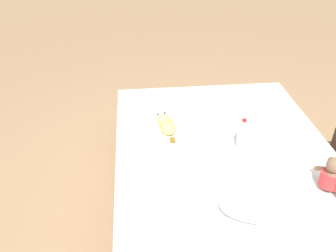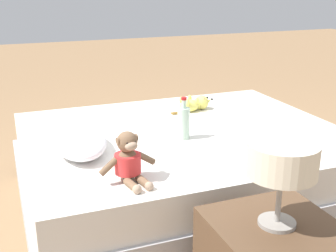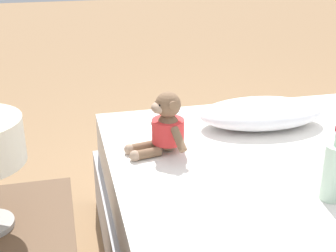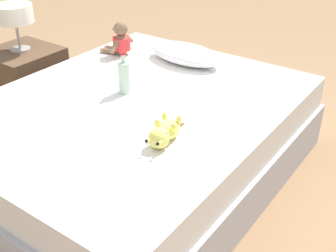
{
  "view_description": "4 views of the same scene",
  "coord_description": "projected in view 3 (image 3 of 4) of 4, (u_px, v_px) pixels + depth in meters",
  "views": [
    {
      "loc": [
        0.61,
        2.02,
        2.0
      ],
      "look_at": [
        0.38,
        -0.2,
        0.55
      ],
      "focal_mm": 38.15,
      "sensor_mm": 36.0,
      "label": 1
    },
    {
      "loc": [
        -2.33,
        1.01,
        1.37
      ],
      "look_at": [
        -0.14,
        0.16,
        0.59
      ],
      "focal_mm": 47.31,
      "sensor_mm": 36.0,
      "label": 2
    },
    {
      "loc": [
        -0.9,
        -1.06,
        1.28
      ],
      "look_at": [
        -0.53,
        0.51,
        0.59
      ],
      "focal_mm": 50.17,
      "sensor_mm": 36.0,
      "label": 3
    },
    {
      "loc": [
        1.41,
        -1.63,
        1.57
      ],
      "look_at": [
        0.38,
        -0.2,
        0.55
      ],
      "focal_mm": 46.01,
      "sensor_mm": 36.0,
      "label": 4
    }
  ],
  "objects": [
    {
      "name": "glass_bottle",
      "position": [
        334.0,
        171.0,
        1.44
      ],
      "size": [
        0.07,
        0.07,
        0.25
      ],
      "color": "#B2D1B7",
      "rests_on": "bed"
    },
    {
      "name": "plush_monkey",
      "position": [
        165.0,
        127.0,
        1.75
      ],
      "size": [
        0.24,
        0.29,
        0.24
      ],
      "color": "brown",
      "rests_on": "bed"
    },
    {
      "name": "pillow",
      "position": [
        261.0,
        113.0,
        1.99
      ],
      "size": [
        0.55,
        0.32,
        0.11
      ],
      "color": "white",
      "rests_on": "bed"
    }
  ]
}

